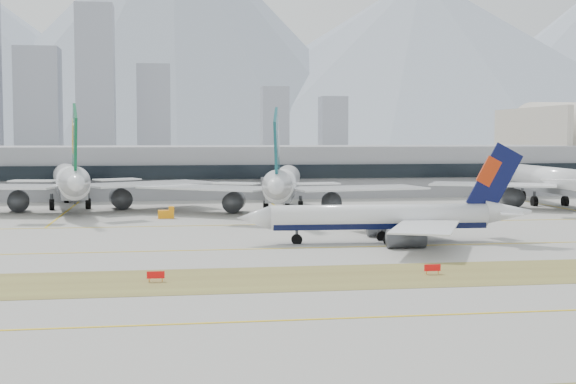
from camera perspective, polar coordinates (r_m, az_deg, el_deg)
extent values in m
plane|color=#A09D96|center=(134.30, -1.17, -3.75)|extent=(3000.00, 3000.00, 0.00)
cube|color=brown|center=(103.05, 1.20, -6.12)|extent=(360.00, 18.00, 0.06)
cube|color=yellow|center=(129.39, -0.87, -4.04)|extent=(360.00, 0.45, 0.04)
cube|color=yellow|center=(80.94, 4.06, -8.94)|extent=(360.00, 0.45, 0.04)
cube|color=yellow|center=(163.86, -2.55, -2.34)|extent=(360.00, 0.45, 0.04)
cylinder|color=white|center=(137.11, 6.51, -1.73)|extent=(37.39, 5.64, 4.07)
cube|color=black|center=(137.23, 6.51, -2.20)|extent=(36.62, 5.00, 1.83)
cone|color=white|center=(133.99, -2.48, -1.84)|extent=(5.86, 4.31, 4.07)
cone|color=white|center=(143.84, 15.39, -1.38)|extent=(8.44, 4.42, 4.07)
cube|color=white|center=(149.21, 7.34, -1.51)|extent=(15.40, 22.00, 0.24)
cube|color=white|center=(148.18, 14.08, -1.08)|extent=(5.02, 6.47, 0.16)
cylinder|color=#3F4247|center=(145.32, 6.89, -2.54)|extent=(6.33, 3.31, 3.05)
cube|color=#3F4247|center=(145.18, 6.89, -2.06)|extent=(2.60, 0.41, 1.43)
cube|color=white|center=(127.50, 9.75, -2.47)|extent=(16.68, 22.09, 0.24)
cube|color=white|center=(138.35, 15.61, -1.46)|extent=(5.38, 6.61, 0.16)
cylinder|color=#3F4247|center=(130.81, 8.40, -3.28)|extent=(6.33, 3.31, 3.05)
cube|color=#3F4247|center=(130.66, 8.40, -2.75)|extent=(2.60, 0.41, 1.43)
cube|color=#090E3B|center=(142.49, 14.47, 0.88)|extent=(10.07, 0.79, 12.76)
cube|color=#B92E0C|center=(142.06, 14.09, 1.43)|extent=(4.56, 0.64, 5.47)
cylinder|color=#3F4247|center=(135.05, 0.63, -3.19)|extent=(0.49, 0.49, 2.44)
cylinder|color=black|center=(135.11, 0.63, -3.40)|extent=(1.86, 0.79, 1.83)
cylinder|color=#3F4247|center=(135.15, 7.18, -3.21)|extent=(0.49, 0.49, 2.44)
cylinder|color=black|center=(135.22, 7.18, -3.43)|extent=(1.86, 0.79, 1.83)
cylinder|color=#3F4247|center=(140.27, 6.68, -2.94)|extent=(0.49, 0.49, 2.44)
cylinder|color=black|center=(140.33, 6.67, -3.15)|extent=(1.86, 0.79, 1.83)
cylinder|color=white|center=(206.11, -15.29, 0.87)|extent=(14.66, 51.00, 6.69)
cube|color=slate|center=(206.22, -15.28, 0.36)|extent=(13.50, 49.84, 3.01)
cone|color=white|center=(235.20, -15.62, 1.24)|extent=(7.84, 8.69, 6.69)
cone|color=white|center=(175.24, -14.82, 0.63)|extent=(8.39, 12.16, 6.69)
cube|color=white|center=(200.43, -10.02, 0.58)|extent=(35.10, 29.21, 0.40)
cube|color=white|center=(177.99, -12.07, 0.88)|extent=(10.58, 8.65, 0.27)
cylinder|color=#3F4247|center=(203.26, -11.82, -0.43)|extent=(6.30, 9.12, 5.02)
cube|color=#3F4247|center=(203.12, -11.83, 0.13)|extent=(1.05, 3.55, 2.34)
cube|color=white|center=(177.07, -17.67, 0.77)|extent=(10.01, 6.30, 0.27)
cylinder|color=#3F4247|center=(202.14, -18.62, -0.58)|extent=(6.30, 9.12, 5.02)
cube|color=#3F4247|center=(202.00, -18.63, -0.02)|extent=(1.05, 3.55, 2.34)
cube|color=#0C5630|center=(178.47, -14.93, 3.24)|extent=(2.82, 13.91, 17.94)
cube|color=orange|center=(179.87, -14.97, 3.86)|extent=(1.73, 6.34, 7.68)
cylinder|color=#3F4247|center=(225.61, -15.49, -0.23)|extent=(0.80, 0.80, 4.01)
cylinder|color=black|center=(225.67, -15.49, -0.44)|extent=(1.64, 3.16, 3.01)
cylinder|color=#3F4247|center=(204.91, -16.46, -0.67)|extent=(0.80, 0.80, 4.01)
cylinder|color=black|center=(204.98, -16.45, -0.90)|extent=(1.64, 3.16, 3.01)
cylinder|color=#3F4247|center=(205.31, -14.03, -0.61)|extent=(0.80, 0.80, 4.01)
cylinder|color=black|center=(205.37, -14.03, -0.84)|extent=(1.64, 3.16, 3.01)
cylinder|color=white|center=(193.04, -0.32, 0.72)|extent=(15.99, 48.79, 6.41)
cube|color=slate|center=(193.15, -0.32, 0.20)|extent=(14.85, 47.65, 2.89)
cone|color=white|center=(220.91, 0.07, 1.14)|extent=(7.77, 8.54, 6.41)
cone|color=white|center=(163.47, -0.88, 0.41)|extent=(8.44, 11.84, 6.41)
cube|color=white|center=(185.84, 4.90, 0.28)|extent=(32.83, 19.46, 0.38)
cube|color=white|center=(165.13, 2.05, 0.61)|extent=(9.45, 5.69, 0.26)
cylinder|color=#3F4247|center=(189.17, 3.11, -0.71)|extent=(6.33, 8.88, 4.81)
cube|color=#3F4247|center=(189.02, 3.11, -0.13)|extent=(1.15, 3.40, 2.24)
cube|color=white|center=(187.77, -5.72, 0.32)|extent=(33.45, 28.77, 0.38)
cube|color=white|center=(166.18, -3.71, 0.62)|extent=(10.14, 8.53, 0.26)
cylinder|color=#3F4247|center=(190.44, -3.85, -0.69)|extent=(6.33, 8.88, 4.81)
cube|color=#3F4247|center=(190.29, -3.86, -0.11)|extent=(1.15, 3.40, 2.24)
cube|color=#134E55|center=(166.52, -0.81, 3.10)|extent=(3.25, 13.25, 17.20)
cube|color=silver|center=(167.85, -0.78, 3.74)|extent=(1.90, 6.07, 7.36)
cylinder|color=#3F4247|center=(211.74, -0.05, -0.38)|extent=(0.77, 0.77, 3.85)
cylinder|color=black|center=(211.81, -0.05, -0.59)|extent=(1.68, 3.05, 2.89)
cylinder|color=#3F4247|center=(192.33, -1.58, -0.82)|extent=(0.77, 0.77, 3.85)
cylinder|color=black|center=(192.40, -1.58, -1.06)|extent=(1.68, 3.05, 2.89)
cylinder|color=#3F4247|center=(191.88, 0.90, -0.83)|extent=(0.77, 0.77, 3.85)
cylinder|color=black|center=(191.95, 0.90, -1.07)|extent=(1.68, 3.05, 2.89)
cylinder|color=white|center=(219.51, 18.01, 0.89)|extent=(10.10, 48.08, 6.31)
cube|color=slate|center=(219.60, 18.00, 0.44)|extent=(9.08, 47.05, 2.84)
cone|color=white|center=(245.16, 15.59, 1.25)|extent=(6.87, 7.77, 6.31)
cube|color=white|center=(207.06, 14.37, 0.53)|extent=(33.31, 25.98, 0.38)
cube|color=white|center=(191.24, 18.81, 0.82)|extent=(9.94, 7.68, 0.25)
cylinder|color=#3F4247|center=(212.13, 15.54, -0.35)|extent=(5.35, 8.31, 4.73)
cube|color=#3F4247|center=(212.00, 15.55, 0.16)|extent=(0.74, 3.34, 2.21)
cylinder|color=#3F4247|center=(236.67, 16.33, -0.08)|extent=(0.76, 0.76, 3.79)
cylinder|color=black|center=(236.72, 16.33, -0.27)|extent=(1.33, 2.92, 2.84)
cylinder|color=#3F4247|center=(217.08, 17.11, -0.45)|extent=(0.76, 0.76, 3.79)
cylinder|color=black|center=(217.14, 17.11, -0.66)|extent=(1.33, 2.92, 2.84)
cylinder|color=#3F4247|center=(220.19, 19.10, -0.44)|extent=(0.76, 0.76, 3.79)
cylinder|color=black|center=(220.25, 19.10, -0.64)|extent=(1.33, 2.92, 2.84)
cube|color=gray|center=(247.76, -4.69, 1.54)|extent=(280.00, 42.00, 15.00)
cube|color=black|center=(226.32, -4.30, 1.42)|extent=(280.00, 1.20, 4.00)
cube|color=beige|center=(295.85, 16.81, 3.06)|extent=(2.00, 57.00, 27.90)
cube|color=red|center=(101.39, -9.39, -5.84)|extent=(2.20, 0.15, 0.90)
cylinder|color=orange|center=(101.52, -9.84, -6.20)|extent=(0.10, 0.10, 0.50)
cylinder|color=orange|center=(101.50, -8.93, -6.19)|extent=(0.10, 0.10, 0.50)
cube|color=red|center=(107.12, 10.23, -5.32)|extent=(2.20, 0.15, 0.90)
cylinder|color=orange|center=(106.97, 9.82, -5.68)|extent=(0.10, 0.10, 0.50)
cylinder|color=orange|center=(107.48, 10.63, -5.64)|extent=(0.10, 0.10, 0.50)
cube|color=orange|center=(178.57, -8.67, -1.57)|extent=(3.50, 2.00, 1.80)
cube|color=orange|center=(178.47, -8.29, -1.18)|extent=(1.20, 1.80, 1.00)
cylinder|color=black|center=(177.83, -9.06, -1.78)|extent=(0.70, 0.30, 0.70)
cylinder|color=black|center=(179.43, -9.05, -1.73)|extent=(0.70, 0.30, 0.70)
cylinder|color=black|center=(177.84, -8.28, -1.77)|extent=(0.70, 0.30, 0.70)
cylinder|color=black|center=(179.43, -8.29, -1.72)|extent=(0.70, 0.30, 0.70)
cube|color=#8B8F9E|center=(593.78, -17.32, 5.95)|extent=(30.00, 27.00, 80.00)
cube|color=#8B8F9E|center=(584.99, -13.51, 7.52)|extent=(26.00, 23.40, 110.00)
cube|color=#8B8F9E|center=(597.19, -9.52, 5.58)|extent=(24.00, 21.60, 70.00)
cube|color=#8B8F9E|center=(607.61, -0.96, 4.90)|extent=(20.00, 18.00, 55.00)
cube|color=#8B8F9E|center=(615.30, 3.21, 4.56)|extent=(20.00, 18.00, 48.00)
cone|color=#9EA8B7|center=(1544.15, -8.20, 11.17)|extent=(900.00, 900.00, 470.00)
cone|color=#9EA8B7|center=(1607.23, 9.42, 8.94)|extent=(1120.00, 1120.00, 350.00)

